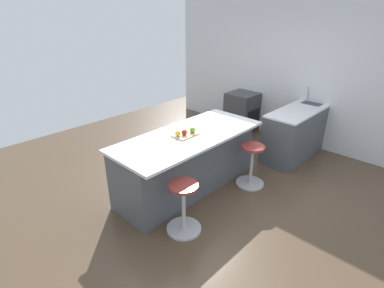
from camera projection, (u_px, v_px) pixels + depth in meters
ground_plane at (203, 182)px, 4.81m from camera, size 7.54×7.54×0.00m
interior_partition_left at (291, 72)px, 5.95m from camera, size 0.12×5.80×2.77m
sink_cabinet at (304, 128)px, 5.75m from camera, size 2.18×0.60×1.18m
oven_range at (242, 112)px, 6.66m from camera, size 0.60×0.61×0.87m
kitchen_island at (187, 161)px, 4.50m from camera, size 2.34×0.97×0.90m
stool_by_window at (251, 167)px, 4.63m from camera, size 0.44×0.44×0.67m
stool_middle at (184, 209)px, 3.66m from camera, size 0.44×0.44×0.67m
cutting_board at (185, 135)px, 4.25m from camera, size 0.36×0.24×0.02m
apple_red at (184, 132)px, 4.20m from camera, size 0.08×0.08×0.08m
apple_yellow at (178, 133)px, 4.17m from camera, size 0.08×0.08×0.08m
apple_green at (193, 130)px, 4.28m from camera, size 0.08×0.08×0.08m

